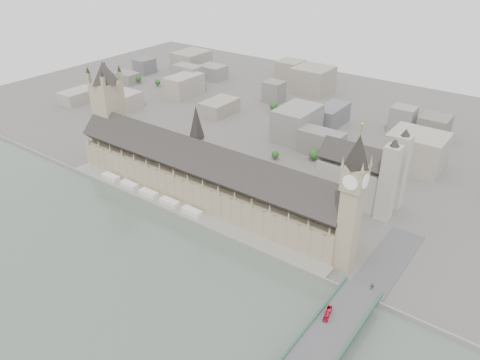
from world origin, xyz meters
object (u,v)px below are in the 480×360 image
Objects in this scene: palace_of_westminster at (203,175)px; car_approach at (372,287)px; victoria_tower at (109,108)px; red_bus_north at (328,314)px; westminster_abbey at (362,176)px; elizabeth_tower at (353,194)px.

palace_of_westminster reaches higher than car_approach.
car_approach is (288.64, -39.31, -44.29)m from victoria_tower.
car_approach is at bearing 60.28° from red_bus_north.
red_bus_north is 2.59× the size of car_approach.
westminster_abbey is 122.62m from car_approach.
westminster_abbey is at bearing 34.17° from palace_of_westminster.
victoria_tower reaches higher than palace_of_westminster.
car_approach is at bearing -11.21° from palace_of_westminster.
westminster_abbey reaches higher than palace_of_westminster.
elizabeth_tower reaches higher than palace_of_westminster.
victoria_tower is at bearing 177.04° from palace_of_westminster.
palace_of_westminster is 142.94m from elizabeth_tower.
car_approach is at bearing -7.76° from victoria_tower.
car_approach is (166.64, -33.01, -11.79)m from palace_of_westminster.
palace_of_westminster is at bearing 152.07° from car_approach.
car_approach is (11.53, 38.35, -0.98)m from red_bus_north.
victoria_tower reaches higher than westminster_abbey.
red_bus_north reaches higher than car_approach.
victoria_tower is 294.66m from car_approach.
palace_of_westminster reaches higher than red_bus_north.
victoria_tower is at bearing -163.50° from westminster_abbey.
victoria_tower is at bearing 155.52° from car_approach.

